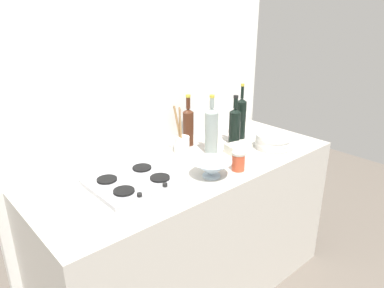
% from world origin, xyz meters
% --- Properties ---
extents(counter_block, '(1.80, 0.70, 0.90)m').
position_xyz_m(counter_block, '(0.00, 0.00, 0.45)').
color(counter_block, beige).
rests_on(counter_block, ground).
extents(backsplash_panel, '(1.90, 0.06, 2.22)m').
position_xyz_m(backsplash_panel, '(0.00, 0.38, 1.11)').
color(backsplash_panel, white).
rests_on(backsplash_panel, ground).
extents(stovetop_hob, '(0.42, 0.35, 0.04)m').
position_xyz_m(stovetop_hob, '(-0.38, 0.01, 0.91)').
color(stovetop_hob, '#B2B2B7').
rests_on(stovetop_hob, counter_block).
extents(plate_stack, '(0.22, 0.22, 0.09)m').
position_xyz_m(plate_stack, '(0.53, -0.16, 0.95)').
color(plate_stack, white).
rests_on(plate_stack, counter_block).
extents(wine_bottle_leftmost, '(0.06, 0.06, 0.37)m').
position_xyz_m(wine_bottle_leftmost, '(0.53, 0.11, 1.04)').
color(wine_bottle_leftmost, black).
rests_on(wine_bottle_leftmost, counter_block).
extents(wine_bottle_mid_left, '(0.08, 0.08, 0.36)m').
position_xyz_m(wine_bottle_mid_left, '(0.20, 0.05, 1.04)').
color(wine_bottle_mid_left, gray).
rests_on(wine_bottle_mid_left, counter_block).
extents(wine_bottle_mid_right, '(0.07, 0.07, 0.32)m').
position_xyz_m(wine_bottle_mid_right, '(0.42, 0.06, 1.03)').
color(wine_bottle_mid_right, black).
rests_on(wine_bottle_mid_right, counter_block).
extents(wine_bottle_rightmost, '(0.07, 0.07, 0.33)m').
position_xyz_m(wine_bottle_rightmost, '(0.18, 0.24, 1.03)').
color(wine_bottle_rightmost, '#472314').
rests_on(wine_bottle_rightmost, counter_block).
extents(mixing_bowl, '(0.21, 0.21, 0.09)m').
position_xyz_m(mixing_bowl, '(-0.03, -0.19, 0.95)').
color(mixing_bowl, silver).
rests_on(mixing_bowl, counter_block).
extents(butter_dish, '(0.16, 0.13, 0.06)m').
position_xyz_m(butter_dish, '(0.32, -0.06, 0.93)').
color(butter_dish, silver).
rests_on(butter_dish, counter_block).
extents(utensil_crock, '(0.09, 0.09, 0.30)m').
position_xyz_m(utensil_crock, '(0.06, 0.16, 0.96)').
color(utensil_crock, silver).
rests_on(utensil_crock, counter_block).
extents(condiment_jar_front, '(0.06, 0.06, 0.08)m').
position_xyz_m(condiment_jar_front, '(0.41, 0.25, 0.94)').
color(condiment_jar_front, '#66384C').
rests_on(condiment_jar_front, counter_block).
extents(condiment_jar_rear, '(0.07, 0.07, 0.10)m').
position_xyz_m(condiment_jar_rear, '(0.13, -0.23, 0.95)').
color(condiment_jar_rear, '#C64C2D').
rests_on(condiment_jar_rear, counter_block).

